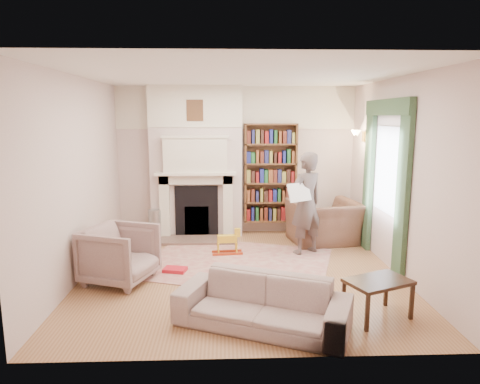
{
  "coord_description": "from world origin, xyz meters",
  "views": [
    {
      "loc": [
        -0.23,
        -5.94,
        2.26
      ],
      "look_at": [
        0.0,
        0.25,
        1.15
      ],
      "focal_mm": 32.0,
      "sensor_mm": 36.0,
      "label": 1
    }
  ],
  "objects_px": {
    "coffee_table": "(377,299)",
    "rocking_horse": "(227,242)",
    "armchair_reading": "(324,222)",
    "paraffin_heater": "(155,224)",
    "armchair_left": "(120,254)",
    "bookcase": "(270,173)",
    "man_reading": "(306,204)",
    "sofa": "(262,303)"
  },
  "relations": [
    {
      "from": "coffee_table",
      "to": "rocking_horse",
      "type": "relative_size",
      "value": 1.41
    },
    {
      "from": "armchair_reading",
      "to": "paraffin_heater",
      "type": "height_order",
      "value": "armchair_reading"
    },
    {
      "from": "armchair_left",
      "to": "paraffin_heater",
      "type": "relative_size",
      "value": 1.56
    },
    {
      "from": "rocking_horse",
      "to": "bookcase",
      "type": "bearing_deg",
      "value": 51.88
    },
    {
      "from": "armchair_reading",
      "to": "man_reading",
      "type": "bearing_deg",
      "value": 42.68
    },
    {
      "from": "armchair_left",
      "to": "man_reading",
      "type": "height_order",
      "value": "man_reading"
    },
    {
      "from": "armchair_left",
      "to": "rocking_horse",
      "type": "xyz_separation_m",
      "value": [
        1.47,
        1.12,
        -0.17
      ]
    },
    {
      "from": "armchair_reading",
      "to": "coffee_table",
      "type": "bearing_deg",
      "value": 78.28
    },
    {
      "from": "bookcase",
      "to": "armchair_reading",
      "type": "bearing_deg",
      "value": -36.78
    },
    {
      "from": "armchair_reading",
      "to": "sofa",
      "type": "height_order",
      "value": "armchair_reading"
    },
    {
      "from": "man_reading",
      "to": "coffee_table",
      "type": "bearing_deg",
      "value": 69.1
    },
    {
      "from": "coffee_table",
      "to": "paraffin_heater",
      "type": "bearing_deg",
      "value": 109.13
    },
    {
      "from": "man_reading",
      "to": "bookcase",
      "type": "bearing_deg",
      "value": -100.84
    },
    {
      "from": "sofa",
      "to": "coffee_table",
      "type": "relative_size",
      "value": 2.65
    },
    {
      "from": "paraffin_heater",
      "to": "bookcase",
      "type": "bearing_deg",
      "value": 8.07
    },
    {
      "from": "bookcase",
      "to": "sofa",
      "type": "bearing_deg",
      "value": -97.34
    },
    {
      "from": "coffee_table",
      "to": "paraffin_heater",
      "type": "distance_m",
      "value": 4.45
    },
    {
      "from": "armchair_left",
      "to": "coffee_table",
      "type": "relative_size",
      "value": 1.23
    },
    {
      "from": "armchair_reading",
      "to": "paraffin_heater",
      "type": "distance_m",
      "value": 3.09
    },
    {
      "from": "armchair_reading",
      "to": "man_reading",
      "type": "relative_size",
      "value": 0.69
    },
    {
      "from": "sofa",
      "to": "man_reading",
      "type": "xyz_separation_m",
      "value": [
        0.93,
        2.48,
        0.57
      ]
    },
    {
      "from": "armchair_left",
      "to": "sofa",
      "type": "height_order",
      "value": "armchair_left"
    },
    {
      "from": "bookcase",
      "to": "armchair_left",
      "type": "bearing_deg",
      "value": -133.83
    },
    {
      "from": "man_reading",
      "to": "rocking_horse",
      "type": "bearing_deg",
      "value": -29.58
    },
    {
      "from": "man_reading",
      "to": "coffee_table",
      "type": "relative_size",
      "value": 2.41
    },
    {
      "from": "man_reading",
      "to": "paraffin_heater",
      "type": "relative_size",
      "value": 3.07
    },
    {
      "from": "man_reading",
      "to": "paraffin_heater",
      "type": "height_order",
      "value": "man_reading"
    },
    {
      "from": "coffee_table",
      "to": "sofa",
      "type": "bearing_deg",
      "value": 163.48
    },
    {
      "from": "man_reading",
      "to": "rocking_horse",
      "type": "height_order",
      "value": "man_reading"
    },
    {
      "from": "paraffin_heater",
      "to": "rocking_horse",
      "type": "xyz_separation_m",
      "value": [
        1.33,
        -0.98,
        -0.06
      ]
    },
    {
      "from": "armchair_left",
      "to": "man_reading",
      "type": "relative_size",
      "value": 0.51
    },
    {
      "from": "armchair_reading",
      "to": "coffee_table",
      "type": "xyz_separation_m",
      "value": [
        -0.06,
        -2.92,
        -0.15
      ]
    },
    {
      "from": "bookcase",
      "to": "paraffin_heater",
      "type": "relative_size",
      "value": 3.36
    },
    {
      "from": "armchair_left",
      "to": "sofa",
      "type": "bearing_deg",
      "value": -106.57
    },
    {
      "from": "man_reading",
      "to": "rocking_horse",
      "type": "xyz_separation_m",
      "value": [
        -1.29,
        -0.02,
        -0.63
      ]
    },
    {
      "from": "bookcase",
      "to": "sofa",
      "type": "xyz_separation_m",
      "value": [
        -0.48,
        -3.75,
        -0.9
      ]
    },
    {
      "from": "armchair_reading",
      "to": "man_reading",
      "type": "distance_m",
      "value": 0.88
    },
    {
      "from": "coffee_table",
      "to": "rocking_horse",
      "type": "xyz_separation_m",
      "value": [
        -1.67,
        2.3,
        -0.01
      ]
    },
    {
      "from": "coffee_table",
      "to": "paraffin_heater",
      "type": "height_order",
      "value": "paraffin_heater"
    },
    {
      "from": "bookcase",
      "to": "sofa",
      "type": "distance_m",
      "value": 3.89
    },
    {
      "from": "sofa",
      "to": "man_reading",
      "type": "relative_size",
      "value": 1.1
    },
    {
      "from": "armchair_reading",
      "to": "man_reading",
      "type": "height_order",
      "value": "man_reading"
    }
  ]
}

